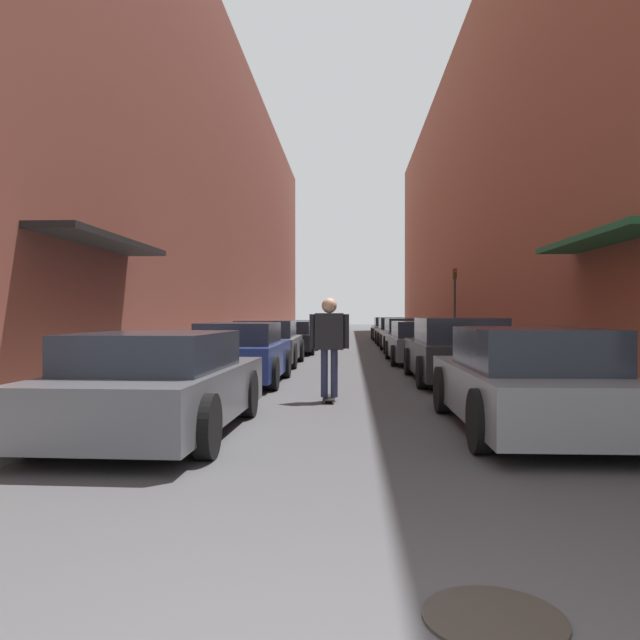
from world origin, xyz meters
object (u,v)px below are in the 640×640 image
Objects in this scene: parked_car_right_2 at (420,343)px; parked_car_right_4 at (397,332)px; manhole_cover at (494,618)px; parked_car_left_2 at (267,343)px; parked_car_left_0 at (159,385)px; parked_car_right_3 at (408,336)px; parked_car_right_1 at (457,351)px; skateboarder at (329,338)px; parked_car_left_1 at (241,354)px; parked_car_left_4 at (300,333)px; traffic_light at (455,298)px; parked_car_right_5 at (389,329)px; parked_car_left_3 at (290,337)px; parked_car_right_0 at (527,381)px.

parked_car_right_2 is 1.08× the size of parked_car_right_4.
parked_car_left_2 is at bearing 101.79° from manhole_cover.
parked_car_left_0 is 1.00× the size of parked_car_right_3.
parked_car_right_4 is (-0.03, 5.53, -0.01)m from parked_car_right_3.
skateboarder reaches higher than parked_car_right_1.
parked_car_left_1 reaches higher than parked_car_left_2.
parked_car_right_2 is (4.55, -10.93, 0.03)m from parked_car_left_4.
skateboarder is 0.52× the size of traffic_light.
parked_car_left_2 and parked_car_right_5 have the same top height.
parked_car_right_5 is 2.33× the size of skateboarder.
parked_car_left_3 is 6.74× the size of manhole_cover.
parked_car_right_1 reaches higher than parked_car_right_4.
parked_car_right_2 is (4.43, -4.68, 0.02)m from parked_car_left_3.
parked_car_right_0 reaches higher than parked_car_right_2.
parked_car_right_1 is 16.15m from parked_car_right_4.
parked_car_right_4 is (-0.12, 16.15, -0.05)m from parked_car_right_1.
parked_car_right_3 is 14.06m from skateboarder.
skateboarder is (-2.58, -19.34, 0.46)m from parked_car_right_4.
parked_car_left_2 is 6.39m from parked_car_right_1.
manhole_cover is 25.03m from traffic_light.
parked_car_left_2 is 5.76m from parked_car_left_3.
traffic_light is (2.33, 3.29, 1.57)m from parked_car_right_3.
traffic_light is (2.37, -2.24, 1.58)m from parked_car_right_4.
parked_car_right_2 reaches higher than parked_car_left_3.
parked_car_right_2 is 5.30m from parked_car_right_3.
traffic_light is at bearing 73.85° from skateboarder.
parked_car_right_5 is at bearing 90.21° from parked_car_right_3.
parked_car_left_4 is (0.00, 12.00, -0.05)m from parked_car_left_2.
parked_car_left_3 is (0.03, 10.58, -0.04)m from parked_car_left_1.
parked_car_right_1 reaches higher than parked_car_right_0.
skateboarder is at bearing -100.73° from parked_car_right_3.
parked_car_left_0 is at bearing -101.58° from parked_car_right_4.
parked_car_left_2 is 7.90m from parked_car_right_3.
parked_car_left_1 reaches higher than parked_car_left_3.
traffic_light reaches higher than parked_car_right_2.
parked_car_left_2 is at bearing -111.36° from parked_car_right_4.
parked_car_left_4 is at bearing 101.95° from parked_car_right_0.
parked_car_right_3 is at bearing -125.38° from traffic_light.
parked_car_right_2 is 16.42m from parked_car_right_5.
parked_car_right_1 is 2.59× the size of skateboarder.
parked_car_left_4 is 19.56m from skateboarder.
manhole_cover is at bearing -83.39° from parked_car_left_4.
parked_car_left_3 is at bearing -172.38° from parked_car_right_3.
parked_car_left_0 is 7.80m from parked_car_right_1.
parked_car_right_5 is at bearing 106.84° from traffic_light.
skateboarder reaches higher than parked_car_right_0.
parked_car_right_5 is at bearing 90.32° from parked_car_right_1.
traffic_light is at bearing -73.16° from parked_car_right_5.
parked_car_right_0 is 11.10m from parked_car_right_2.
manhole_cover is (-1.52, -26.87, -0.62)m from parked_car_right_4.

